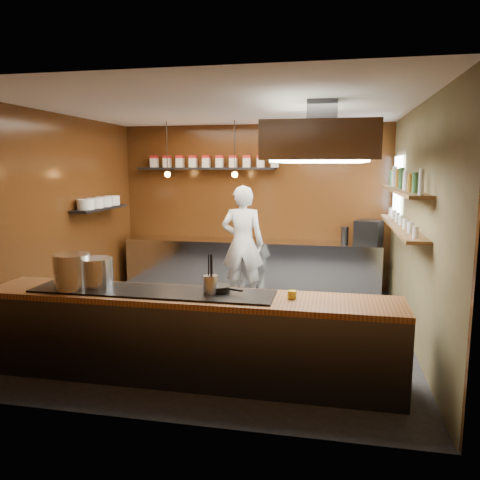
% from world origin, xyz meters
% --- Properties ---
extents(floor, '(5.00, 5.00, 0.00)m').
position_xyz_m(floor, '(0.00, 0.00, 0.00)').
color(floor, black).
rests_on(floor, ground).
extents(back_wall, '(5.00, 0.00, 5.00)m').
position_xyz_m(back_wall, '(0.00, 2.50, 1.50)').
color(back_wall, '#37170A').
rests_on(back_wall, ground).
extents(left_wall, '(0.00, 5.00, 5.00)m').
position_xyz_m(left_wall, '(-2.50, 0.00, 1.50)').
color(left_wall, '#37170A').
rests_on(left_wall, ground).
extents(right_wall, '(0.00, 5.00, 5.00)m').
position_xyz_m(right_wall, '(2.50, 0.00, 1.50)').
color(right_wall, brown).
rests_on(right_wall, ground).
extents(ceiling, '(5.00, 5.00, 0.00)m').
position_xyz_m(ceiling, '(0.00, 0.00, 3.00)').
color(ceiling, silver).
rests_on(ceiling, back_wall).
extents(window_pane, '(0.00, 1.00, 1.00)m').
position_xyz_m(window_pane, '(2.45, 1.70, 1.90)').
color(window_pane, white).
rests_on(window_pane, right_wall).
extents(prep_counter, '(4.60, 0.65, 0.90)m').
position_xyz_m(prep_counter, '(0.00, 2.17, 0.45)').
color(prep_counter, silver).
rests_on(prep_counter, floor).
extents(pass_counter, '(4.40, 0.72, 0.94)m').
position_xyz_m(pass_counter, '(-0.00, -1.60, 0.47)').
color(pass_counter, '#38383D').
rests_on(pass_counter, floor).
extents(tin_shelf, '(2.60, 0.26, 0.04)m').
position_xyz_m(tin_shelf, '(-0.90, 2.36, 2.20)').
color(tin_shelf, black).
rests_on(tin_shelf, back_wall).
extents(plate_shelf, '(0.30, 1.40, 0.04)m').
position_xyz_m(plate_shelf, '(-2.34, 1.00, 1.55)').
color(plate_shelf, black).
rests_on(plate_shelf, left_wall).
extents(bottle_shelf_upper, '(0.26, 2.80, 0.04)m').
position_xyz_m(bottle_shelf_upper, '(2.34, 0.30, 1.92)').
color(bottle_shelf_upper, brown).
rests_on(bottle_shelf_upper, right_wall).
extents(bottle_shelf_lower, '(0.26, 2.80, 0.04)m').
position_xyz_m(bottle_shelf_lower, '(2.34, 0.30, 1.45)').
color(bottle_shelf_lower, brown).
rests_on(bottle_shelf_lower, right_wall).
extents(extractor_hood, '(1.20, 2.00, 0.72)m').
position_xyz_m(extractor_hood, '(1.30, -0.40, 2.51)').
color(extractor_hood, '#38383D').
rests_on(extractor_hood, ceiling).
extents(pendant_left, '(0.10, 0.10, 0.95)m').
position_xyz_m(pendant_left, '(-1.40, 1.70, 2.15)').
color(pendant_left, black).
rests_on(pendant_left, ceiling).
extents(pendant_right, '(0.10, 0.10, 0.95)m').
position_xyz_m(pendant_right, '(-0.20, 1.70, 2.15)').
color(pendant_right, black).
rests_on(pendant_right, ceiling).
extents(storage_tins, '(2.43, 0.13, 0.22)m').
position_xyz_m(storage_tins, '(-0.75, 2.36, 2.33)').
color(storage_tins, beige).
rests_on(storage_tins, tin_shelf).
extents(plate_stacks, '(0.26, 1.16, 0.16)m').
position_xyz_m(plate_stacks, '(-2.34, 1.00, 1.65)').
color(plate_stacks, white).
rests_on(plate_stacks, plate_shelf).
extents(bottles, '(0.06, 2.66, 0.24)m').
position_xyz_m(bottles, '(2.34, 0.30, 2.06)').
color(bottles, silver).
rests_on(bottles, bottle_shelf_upper).
extents(wine_glasses, '(0.07, 2.37, 0.13)m').
position_xyz_m(wine_glasses, '(2.34, 0.30, 1.53)').
color(wine_glasses, silver).
rests_on(wine_glasses, bottle_shelf_lower).
extents(stockpot_large, '(0.48, 0.48, 0.37)m').
position_xyz_m(stockpot_large, '(-1.26, -1.69, 1.13)').
color(stockpot_large, '#B7BABF').
rests_on(stockpot_large, pass_counter).
extents(stockpot_small, '(0.39, 0.39, 0.32)m').
position_xyz_m(stockpot_small, '(-1.03, -1.58, 1.10)').
color(stockpot_small, '#B5B8BD').
rests_on(stockpot_small, pass_counter).
extents(utensil_crock, '(0.16, 0.16, 0.19)m').
position_xyz_m(utensil_crock, '(0.25, -1.62, 1.04)').
color(utensil_crock, '#B9BBC1').
rests_on(utensil_crock, pass_counter).
extents(frying_pan, '(0.42, 0.27, 0.07)m').
position_xyz_m(frying_pan, '(0.30, -1.52, 0.97)').
color(frying_pan, black).
rests_on(frying_pan, pass_counter).
extents(butter_jar, '(0.11, 0.11, 0.08)m').
position_xyz_m(butter_jar, '(1.08, -1.55, 0.96)').
color(butter_jar, gold).
rests_on(butter_jar, pass_counter).
extents(espresso_machine, '(0.53, 0.52, 0.42)m').
position_xyz_m(espresso_machine, '(2.07, 2.15, 1.11)').
color(espresso_machine, black).
rests_on(espresso_machine, prep_counter).
extents(chef, '(0.73, 0.50, 1.93)m').
position_xyz_m(chef, '(-0.01, 1.43, 0.97)').
color(chef, silver).
rests_on(chef, floor).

